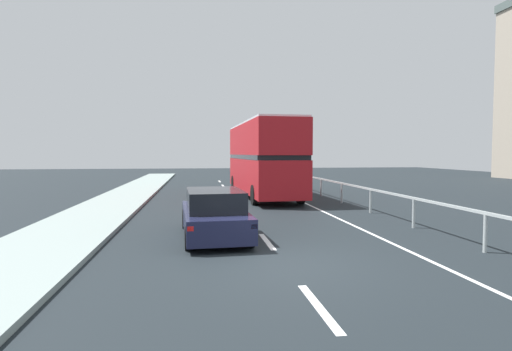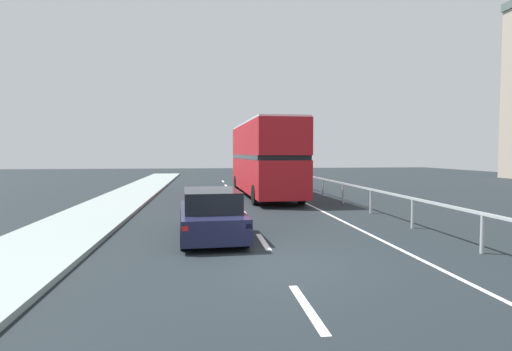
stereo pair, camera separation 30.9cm
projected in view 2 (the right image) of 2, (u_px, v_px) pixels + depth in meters
ground_plane at (278, 265)px, 9.48m from camera, size 75.22×120.00×0.10m
lane_paint_markings at (293, 211)px, 18.10m from camera, size 3.60×46.00×0.01m
bridge_side_railing at (356, 190)px, 19.01m from camera, size 0.10×42.00×1.06m
double_decker_bus_red at (264, 157)px, 24.07m from camera, size 2.93×11.23×4.31m
hatchback_car_near at (211, 214)px, 12.41m from camera, size 2.05×4.68×1.46m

